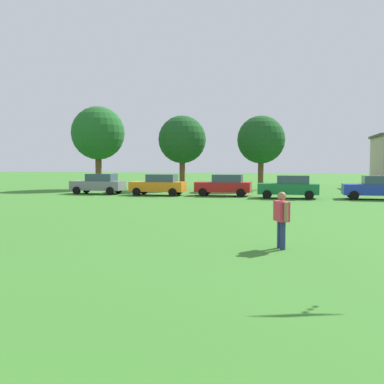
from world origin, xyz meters
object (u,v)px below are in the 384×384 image
object	(u,v)px
parked_car_red_2	(224,185)
parked_car_blue_4	(376,187)
adult_bystander	(282,215)
parked_car_orange_1	(159,185)
parked_car_gray_0	(99,184)
tree_far_right	(261,140)
parked_car_green_3	(289,187)
tree_far_left	(98,133)
tree_center	(182,140)

from	to	relation	value
parked_car_red_2	parked_car_blue_4	size ratio (longest dim) A/B	1.00
adult_bystander	parked_car_orange_1	world-z (taller)	adult_bystander
parked_car_gray_0	tree_far_right	size ratio (longest dim) A/B	0.62
tree_far_right	parked_car_green_3	bearing A→B (deg)	-73.82
parked_car_blue_4	tree_far_left	size ratio (longest dim) A/B	0.54
adult_bystander	tree_center	distance (m)	29.88
parked_car_orange_1	tree_far_left	size ratio (longest dim) A/B	0.54
parked_car_red_2	tree_far_left	distance (m)	15.32
parked_car_green_3	tree_center	distance (m)	13.68
parked_car_gray_0	parked_car_red_2	distance (m)	10.50
parked_car_blue_4	tree_far_right	xyz separation A→B (m)	(-8.70, 8.98, 3.86)
adult_bystander	parked_car_blue_4	size ratio (longest dim) A/B	0.40
tree_center	parked_car_gray_0	bearing A→B (deg)	-127.13
parked_car_gray_0	parked_car_blue_4	world-z (taller)	same
parked_car_green_3	parked_car_orange_1	bearing A→B (deg)	-4.74
parked_car_green_3	parked_car_blue_4	xyz separation A→B (m)	(5.97, 0.41, 0.00)
parked_car_orange_1	tree_center	xyz separation A→B (m)	(0.06, 7.52, 3.91)
parked_car_orange_1	parked_car_red_2	bearing A→B (deg)	-174.28
parked_car_orange_1	parked_car_blue_4	distance (m)	16.14
adult_bystander	parked_car_orange_1	distance (m)	22.73
parked_car_red_2	parked_car_green_3	bearing A→B (deg)	164.74
tree_far_right	parked_car_blue_4	bearing A→B (deg)	-45.91
tree_far_left	tree_center	size ratio (longest dim) A/B	1.14
tree_center	parked_car_orange_1	bearing A→B (deg)	-90.45
tree_far_left	tree_center	bearing A→B (deg)	6.52
parked_car_orange_1	parked_car_red_2	distance (m)	5.20
parked_car_orange_1	adult_bystander	bearing A→B (deg)	116.26
adult_bystander	parked_car_red_2	world-z (taller)	adult_bystander
parked_car_green_3	tree_center	xyz separation A→B (m)	(-10.10, 8.37, 3.91)
adult_bystander	parked_car_green_3	distance (m)	19.54
parked_car_blue_4	parked_car_red_2	bearing A→B (deg)	-4.97
parked_car_blue_4	adult_bystander	bearing A→B (deg)	73.07
adult_bystander	parked_car_red_2	distance (m)	21.47
parked_car_orange_1	parked_car_green_3	distance (m)	10.19
parked_car_orange_1	tree_far_left	distance (m)	11.42
parked_car_orange_1	tree_far_right	size ratio (longest dim) A/B	0.62
parked_car_red_2	tree_center	world-z (taller)	tree_center
adult_bystander	parked_car_red_2	xyz separation A→B (m)	(-4.88, 20.90, -0.18)
parked_car_gray_0	tree_far_left	world-z (taller)	tree_far_left
parked_car_gray_0	tree_far_left	bearing A→B (deg)	-65.62
adult_bystander	parked_car_green_3	xyz separation A→B (m)	(0.10, 19.54, -0.18)
parked_car_red_2	parked_car_green_3	distance (m)	5.16
parked_car_red_2	parked_car_blue_4	bearing A→B (deg)	175.03
parked_car_red_2	parked_car_green_3	xyz separation A→B (m)	(4.98, -1.36, 0.00)
tree_far_right	adult_bystander	bearing A→B (deg)	-84.82
tree_center	tree_far_right	bearing A→B (deg)	7.86
adult_bystander	parked_car_orange_1	size ratio (longest dim) A/B	0.40
adult_bystander	parked_car_green_3	world-z (taller)	adult_bystander
parked_car_gray_0	parked_car_orange_1	bearing A→B (deg)	175.61
parked_car_orange_1	tree_far_left	bearing A→B (deg)	-39.02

